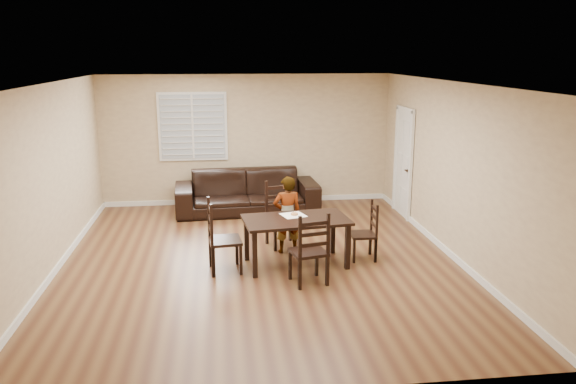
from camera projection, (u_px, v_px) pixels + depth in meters
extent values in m
plane|color=brown|center=(260.00, 260.00, 8.67)|extent=(7.00, 7.00, 0.00)
cube|color=#D1BA8D|center=(247.00, 140.00, 11.71)|extent=(6.00, 0.04, 2.70)
cube|color=#D1BA8D|center=(287.00, 258.00, 4.97)|extent=(6.00, 0.04, 2.70)
cube|color=#D1BA8D|center=(49.00, 181.00, 7.99)|extent=(0.04, 7.00, 2.70)
cube|color=#D1BA8D|center=(452.00, 170.00, 8.70)|extent=(0.04, 7.00, 2.70)
cube|color=white|center=(257.00, 83.00, 8.01)|extent=(6.00, 7.00, 0.04)
cube|color=white|center=(193.00, 127.00, 11.46)|extent=(1.40, 0.08, 1.40)
cube|color=white|center=(403.00, 164.00, 10.89)|extent=(0.06, 0.94, 2.05)
cylinder|color=#332114|center=(407.00, 171.00, 10.62)|extent=(0.06, 0.06, 0.02)
cube|color=white|center=(248.00, 200.00, 12.01)|extent=(6.00, 0.03, 0.10)
cube|color=white|center=(59.00, 266.00, 8.30)|extent=(0.03, 7.00, 0.10)
cube|color=white|center=(445.00, 249.00, 9.01)|extent=(0.03, 7.00, 0.10)
cube|color=black|center=(296.00, 220.00, 8.34)|extent=(1.64, 1.04, 0.04)
cube|color=black|center=(255.00, 255.00, 7.94)|extent=(0.08, 0.08, 0.68)
cube|color=black|center=(348.00, 247.00, 8.25)|extent=(0.08, 0.08, 0.68)
cube|color=black|center=(246.00, 239.00, 8.61)|extent=(0.08, 0.08, 0.68)
cube|color=black|center=(333.00, 232.00, 8.92)|extent=(0.08, 0.08, 0.68)
cube|color=black|center=(283.00, 219.00, 9.22)|extent=(0.59, 0.56, 0.04)
cube|color=black|center=(278.00, 211.00, 9.39)|extent=(0.48, 0.17, 1.08)
cube|color=black|center=(275.00, 238.00, 9.03)|extent=(0.05, 0.05, 0.44)
cube|color=black|center=(299.00, 235.00, 9.18)|extent=(0.05, 0.05, 0.44)
cube|color=black|center=(267.00, 231.00, 9.38)|extent=(0.05, 0.05, 0.44)
cube|color=black|center=(290.00, 228.00, 9.53)|extent=(0.05, 0.05, 0.44)
cube|color=black|center=(309.00, 252.00, 7.74)|extent=(0.55, 0.53, 0.04)
cube|color=black|center=(314.00, 252.00, 7.54)|extent=(0.47, 0.14, 1.04)
cube|color=black|center=(317.00, 262.00, 8.03)|extent=(0.05, 0.05, 0.43)
cube|color=black|center=(290.00, 265.00, 7.90)|extent=(0.05, 0.05, 0.43)
cube|color=black|center=(327.00, 271.00, 7.69)|extent=(0.05, 0.05, 0.43)
cube|color=black|center=(300.00, 275.00, 7.56)|extent=(0.05, 0.05, 0.43)
cube|color=black|center=(225.00, 241.00, 8.16)|extent=(0.50, 0.53, 0.04)
cube|color=black|center=(211.00, 237.00, 8.10)|extent=(0.09, 0.49, 1.08)
cube|color=black|center=(241.00, 260.00, 8.06)|extent=(0.05, 0.05, 0.44)
cube|color=black|center=(237.00, 250.00, 8.46)|extent=(0.05, 0.05, 0.44)
cube|color=black|center=(214.00, 262.00, 7.98)|extent=(0.05, 0.05, 0.44)
cube|color=black|center=(211.00, 252.00, 8.37)|extent=(0.05, 0.05, 0.44)
cube|color=black|center=(363.00, 235.00, 8.66)|extent=(0.39, 0.42, 0.04)
cube|color=black|center=(374.00, 230.00, 8.66)|extent=(0.05, 0.41, 0.91)
cube|color=black|center=(350.00, 244.00, 8.86)|extent=(0.04, 0.04, 0.37)
cube|color=black|center=(354.00, 251.00, 8.52)|extent=(0.04, 0.04, 0.37)
cube|color=black|center=(370.00, 243.00, 8.89)|extent=(0.04, 0.04, 0.37)
cube|color=black|center=(375.00, 251.00, 8.55)|extent=(0.04, 0.04, 0.37)
imported|color=gray|center=(287.00, 215.00, 8.89)|extent=(0.48, 0.35, 1.25)
cube|color=white|center=(293.00, 215.00, 8.50)|extent=(0.42, 0.42, 0.00)
torus|color=#B87742|center=(294.00, 214.00, 8.50)|extent=(0.11, 0.11, 0.04)
torus|color=white|center=(294.00, 213.00, 8.50)|extent=(0.10, 0.10, 0.02)
imported|color=black|center=(247.00, 192.00, 11.24)|extent=(2.88, 1.25, 0.83)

